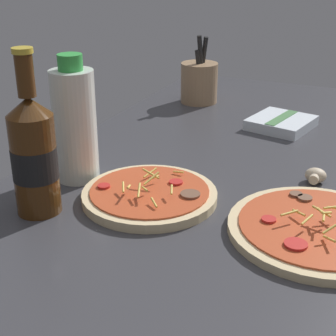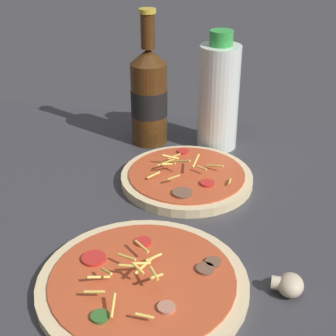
# 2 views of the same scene
# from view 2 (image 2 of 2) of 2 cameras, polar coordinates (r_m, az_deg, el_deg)

# --- Properties ---
(counter_slab) EXTENTS (1.60, 0.90, 0.03)m
(counter_slab) POSITION_cam_2_polar(r_m,az_deg,el_deg) (0.74, 5.07, -9.48)
(counter_slab) COLOR #38383D
(counter_slab) RESTS_ON ground
(pizza_near) EXTENTS (0.27, 0.27, 0.04)m
(pizza_near) POSITION_cam_2_polar(r_m,az_deg,el_deg) (0.66, -2.81, -12.60)
(pizza_near) COLOR beige
(pizza_near) RESTS_ON counter_slab
(pizza_far) EXTENTS (0.23, 0.23, 0.05)m
(pizza_far) POSITION_cam_2_polar(r_m,az_deg,el_deg) (0.88, 2.08, -1.07)
(pizza_far) COLOR beige
(pizza_far) RESTS_ON counter_slab
(beer_bottle) EXTENTS (0.07, 0.07, 0.26)m
(beer_bottle) POSITION_cam_2_polar(r_m,az_deg,el_deg) (1.00, -2.12, 8.07)
(beer_bottle) COLOR #47280F
(beer_bottle) RESTS_ON counter_slab
(oil_bottle) EXTENTS (0.08, 0.08, 0.23)m
(oil_bottle) POSITION_cam_2_polar(r_m,az_deg,el_deg) (0.98, 5.63, 7.99)
(oil_bottle) COLOR silver
(oil_bottle) RESTS_ON counter_slab
(mushroom_left) EXTENTS (0.04, 0.04, 0.03)m
(mushroom_left) POSITION_cam_2_polar(r_m,az_deg,el_deg) (0.67, 13.26, -12.49)
(mushroom_left) COLOR beige
(mushroom_left) RESTS_ON counter_slab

